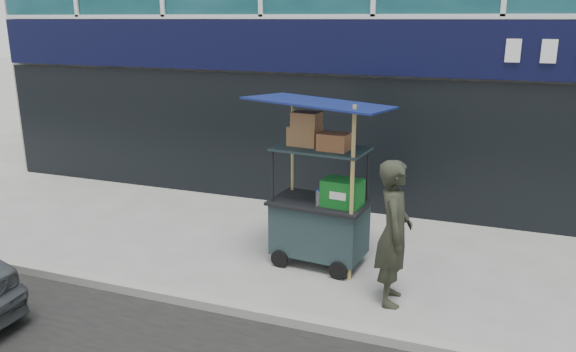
% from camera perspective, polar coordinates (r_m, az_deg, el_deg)
% --- Properties ---
extents(ground, '(80.00, 80.00, 0.00)m').
position_cam_1_polar(ground, '(6.83, 0.24, -13.88)').
color(ground, slate).
rests_on(ground, ground).
extents(curb, '(80.00, 0.18, 0.12)m').
position_cam_1_polar(curb, '(6.64, -0.38, -14.23)').
color(curb, gray).
rests_on(curb, ground).
extents(vendor_cart, '(1.88, 1.41, 2.40)m').
position_cam_1_polar(vendor_cart, '(7.83, 3.35, -3.18)').
color(vendor_cart, black).
rests_on(vendor_cart, ground).
extents(vendor_man, '(0.53, 0.72, 1.80)m').
position_cam_1_polar(vendor_man, '(6.87, 10.71, -5.69)').
color(vendor_man, '#25281D').
rests_on(vendor_man, ground).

